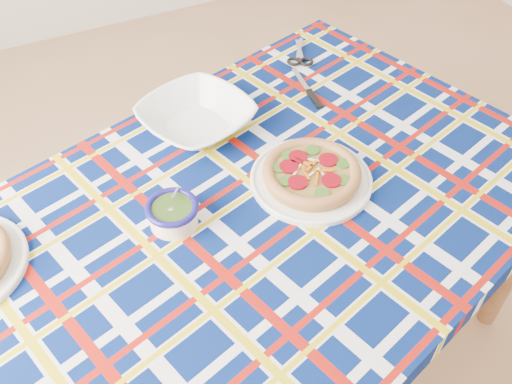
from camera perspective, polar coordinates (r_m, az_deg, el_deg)
name	(u,v)px	position (r m, az deg, el deg)	size (l,w,h in m)	color
floor	(323,264)	(2.10, 6.69, -7.21)	(4.00, 4.00, 0.00)	#A17653
dining_table	(249,236)	(1.34, -0.75, -4.39)	(1.71, 1.34, 0.71)	brown
tablecloth	(248,229)	(1.32, -0.76, -3.75)	(1.53, 0.97, 0.10)	#041650
main_focaccia_plate	(312,173)	(1.35, 5.59, 1.91)	(0.30, 0.30, 0.06)	olive
pesto_bowl	(173,212)	(1.26, -8.33, -2.01)	(0.12, 0.12, 0.07)	#1E360E
serving_bowl	(196,118)	(1.49, -5.98, 7.40)	(0.28, 0.28, 0.07)	white
table_knife	(302,80)	(1.68, 4.60, 11.06)	(0.21, 0.02, 0.01)	silver
kitchen_scissors	(300,49)	(1.81, 4.38, 14.09)	(0.18, 0.08, 0.01)	silver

